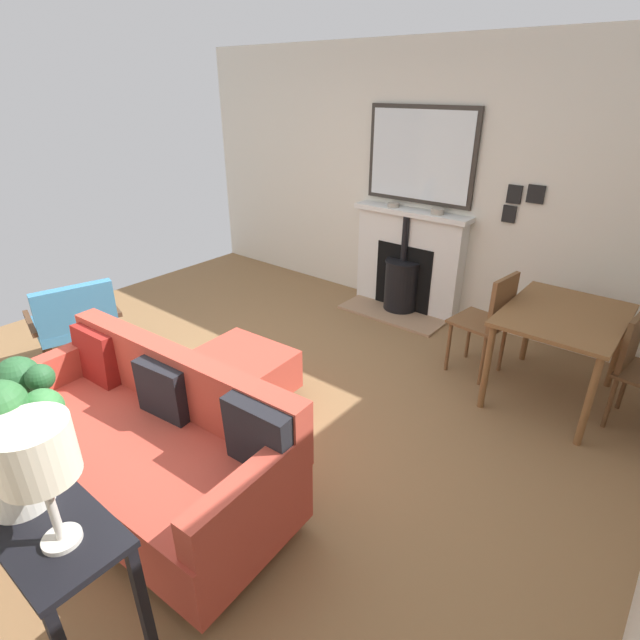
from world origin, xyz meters
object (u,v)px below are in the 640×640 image
object	(u,v)px
fireplace	(406,268)
ottoman	(241,373)
potted_plant	(0,431)
mantel_bowl_far	(438,211)
dining_chair_near_fireplace	(490,317)
mantel_bowl_near	(393,205)
table_lamp_far_end	(35,455)
dining_chair_by_back_wall	(640,364)
sofa	(147,443)
dining_table	(562,325)
armchair_accent	(75,319)

from	to	relation	value
fireplace	ottoman	distance (m)	2.32
ottoman	potted_plant	distance (m)	2.02
mantel_bowl_far	dining_chair_near_fireplace	world-z (taller)	mantel_bowl_far
mantel_bowl_near	table_lamp_far_end	world-z (taller)	table_lamp_far_end
mantel_bowl_near	dining_chair_by_back_wall	world-z (taller)	mantel_bowl_near
sofa	mantel_bowl_near	bearing A→B (deg)	-172.48
fireplace	potted_plant	size ratio (longest dim) A/B	2.09
dining_table	dining_chair_by_back_wall	world-z (taller)	dining_chair_by_back_wall
potted_plant	dining_table	bearing A→B (deg)	160.12
table_lamp_far_end	dining_chair_near_fireplace	xyz separation A→B (m)	(-3.26, 0.34, -0.59)
mantel_bowl_near	armchair_accent	distance (m)	3.20
mantel_bowl_far	dining_table	bearing A→B (deg)	62.30
dining_table	mantel_bowl_near	bearing A→B (deg)	-111.37
sofa	dining_chair_by_back_wall	xyz separation A→B (m)	(-2.56, 2.06, 0.13)
dining_chair_near_fireplace	dining_chair_by_back_wall	xyz separation A→B (m)	(-0.02, 1.07, -0.04)
ottoman	dining_chair_near_fireplace	bearing A→B (deg)	139.93
fireplace	table_lamp_far_end	xyz separation A→B (m)	(4.02, 0.88, 0.66)
sofa	potted_plant	size ratio (longest dim) A/B	3.19
mantel_bowl_near	ottoman	distance (m)	2.48
potted_plant	sofa	bearing A→B (deg)	-155.07
table_lamp_far_end	potted_plant	size ratio (longest dim) A/B	0.87
mantel_bowl_far	potted_plant	bearing A→B (deg)	3.91
armchair_accent	dining_chair_by_back_wall	bearing A→B (deg)	118.78
mantel_bowl_near	mantel_bowl_far	world-z (taller)	mantel_bowl_far
potted_plant	dining_chair_near_fireplace	world-z (taller)	potted_plant
table_lamp_far_end	sofa	bearing A→B (deg)	-137.85
dining_chair_near_fireplace	dining_chair_by_back_wall	size ratio (longest dim) A/B	1.08
mantel_bowl_near	potted_plant	distance (m)	4.11
mantel_bowl_far	armchair_accent	xyz separation A→B (m)	(2.85, -1.80, -0.66)
table_lamp_far_end	potted_plant	xyz separation A→B (m)	(0.01, -0.31, -0.06)
sofa	mantel_bowl_far	bearing A→B (deg)	178.94
ottoman	dining_table	bearing A→B (deg)	130.29
ottoman	dining_chair_near_fireplace	size ratio (longest dim) A/B	0.81
ottoman	dining_chair_by_back_wall	size ratio (longest dim) A/B	0.87
mantel_bowl_far	dining_chair_by_back_wall	size ratio (longest dim) A/B	0.15
armchair_accent	potted_plant	distance (m)	2.47
fireplace	armchair_accent	world-z (taller)	fireplace
table_lamp_far_end	dining_table	bearing A→B (deg)	165.09
ottoman	dining_chair_by_back_wall	distance (m)	2.84
mantel_bowl_near	potted_plant	xyz separation A→B (m)	(4.04, 0.77, -0.04)
sofa	armchair_accent	world-z (taller)	sofa
mantel_bowl_near	potted_plant	size ratio (longest dim) A/B	0.21
ottoman	dining_chair_by_back_wall	world-z (taller)	dining_chair_by_back_wall
potted_plant	mantel_bowl_far	bearing A→B (deg)	-176.09
mantel_bowl_far	dining_chair_near_fireplace	xyz separation A→B (m)	(0.78, 0.93, -0.58)
table_lamp_far_end	dining_chair_by_back_wall	distance (m)	3.62
fireplace	dining_table	world-z (taller)	fireplace
ottoman	potted_plant	world-z (taller)	potted_plant
armchair_accent	table_lamp_far_end	bearing A→B (deg)	63.60
ottoman	armchair_accent	distance (m)	1.54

